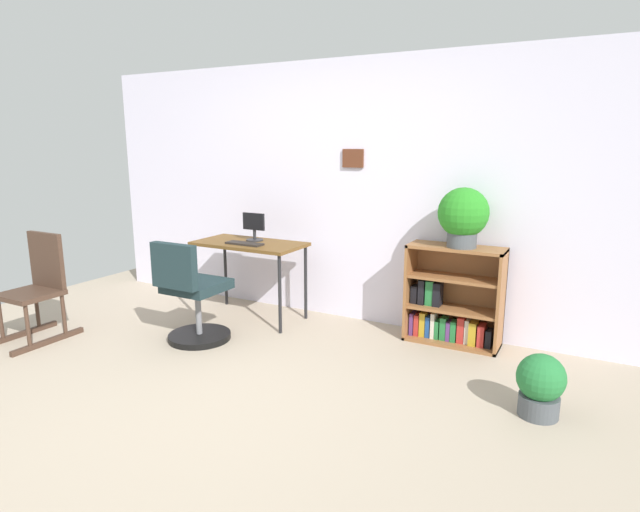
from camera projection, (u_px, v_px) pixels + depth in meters
name	position (u px, v px, depth m)	size (l,w,h in m)	color
ground_plane	(175.00, 408.00, 3.28)	(6.24, 6.24, 0.00)	tan
wall_back	(332.00, 192.00, 4.88)	(5.20, 0.12, 2.35)	silver
desk	(249.00, 249.00, 4.85)	(1.02, 0.52, 0.73)	brown
monitor	(254.00, 227.00, 4.88)	(0.23, 0.16, 0.26)	#262628
keyboard	(245.00, 244.00, 4.72)	(0.35, 0.12, 0.02)	black
office_chair	(192.00, 299.00, 4.30)	(0.52, 0.55, 0.86)	black
rocking_chair	(38.00, 286.00, 4.39)	(0.42, 0.64, 0.89)	#422D22
bookshelf_low	(452.00, 300.00, 4.32)	(0.76, 0.30, 0.82)	brown
potted_plant_on_shelf	(463.00, 215.00, 4.10)	(0.40, 0.40, 0.47)	#474C51
potted_plant_floor	(540.00, 384.00, 3.15)	(0.29, 0.29, 0.39)	#474C51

